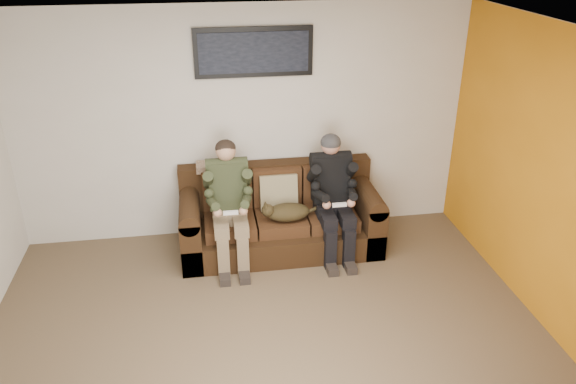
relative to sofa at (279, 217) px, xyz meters
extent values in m
plane|color=brown|center=(-0.33, -1.83, -0.34)|extent=(5.00, 5.00, 0.00)
plane|color=silver|center=(-0.33, -1.83, 2.26)|extent=(5.00, 5.00, 0.00)
plane|color=beige|center=(-0.33, 0.42, 0.96)|extent=(5.00, 0.00, 5.00)
plane|color=beige|center=(2.17, -1.83, 0.96)|extent=(0.00, 4.50, 4.50)
plane|color=#C27513|center=(2.16, -1.83, 0.96)|extent=(0.00, 4.50, 4.50)
cube|color=black|center=(0.00, -0.08, -0.19)|extent=(2.17, 0.94, 0.30)
cube|color=black|center=(0.00, 0.29, 0.26)|extent=(2.17, 0.20, 0.59)
cube|color=black|center=(-0.98, -0.08, -0.04)|extent=(0.22, 0.94, 0.59)
cube|color=black|center=(0.98, -0.08, -0.04)|extent=(0.22, 0.94, 0.59)
cylinder|color=black|center=(-0.98, -0.08, 0.26)|extent=(0.22, 0.94, 0.22)
cylinder|color=black|center=(0.98, -0.08, 0.26)|extent=(0.22, 0.94, 0.22)
cube|color=#402513|center=(-0.56, -0.13, 0.03)|extent=(0.54, 0.59, 0.14)
cube|color=#402513|center=(-0.56, 0.15, 0.32)|extent=(0.54, 0.14, 0.43)
cube|color=#402513|center=(0.00, -0.13, 0.03)|extent=(0.54, 0.59, 0.14)
cube|color=#402513|center=(0.00, 0.15, 0.32)|extent=(0.54, 0.14, 0.43)
cube|color=#402513|center=(0.56, -0.13, 0.03)|extent=(0.54, 0.59, 0.14)
cube|color=#402513|center=(0.56, 0.15, 0.32)|extent=(0.54, 0.14, 0.43)
cube|color=#8E815D|center=(0.00, 0.04, 0.30)|extent=(0.41, 0.20, 0.41)
cube|color=tan|center=(-0.66, 0.27, 0.55)|extent=(0.44, 0.22, 0.08)
cube|color=#7D694E|center=(-0.56, -0.16, 0.17)|extent=(0.36, 0.30, 0.14)
cube|color=#2F3620|center=(-0.56, -0.06, 0.47)|extent=(0.40, 0.30, 0.53)
cylinder|color=#2F3620|center=(-0.56, -0.04, 0.68)|extent=(0.44, 0.18, 0.18)
sphere|color=tan|center=(-0.56, -0.02, 0.84)|extent=(0.21, 0.21, 0.21)
cube|color=#7D694E|center=(-0.66, -0.36, 0.16)|extent=(0.15, 0.42, 0.13)
cube|color=#7D694E|center=(-0.46, -0.36, 0.16)|extent=(0.15, 0.42, 0.13)
cube|color=#7D694E|center=(-0.66, -0.56, -0.12)|extent=(0.12, 0.13, 0.43)
cube|color=#7D694E|center=(-0.46, -0.56, -0.12)|extent=(0.12, 0.13, 0.43)
cube|color=black|center=(-0.66, -0.64, -0.30)|extent=(0.11, 0.26, 0.08)
cube|color=black|center=(-0.46, -0.64, -0.30)|extent=(0.11, 0.26, 0.08)
cylinder|color=#2F3620|center=(-0.76, -0.13, 0.57)|extent=(0.11, 0.30, 0.28)
cylinder|color=#2F3620|center=(-0.36, -0.13, 0.57)|extent=(0.11, 0.30, 0.28)
cylinder|color=#2F3620|center=(-0.73, -0.35, 0.41)|extent=(0.14, 0.32, 0.15)
cylinder|color=#2F3620|center=(-0.39, -0.35, 0.41)|extent=(0.14, 0.32, 0.15)
sphere|color=tan|center=(-0.69, -0.47, 0.36)|extent=(0.09, 0.09, 0.09)
sphere|color=tan|center=(-0.43, -0.47, 0.36)|extent=(0.09, 0.09, 0.09)
cube|color=white|center=(-0.56, -0.49, 0.36)|extent=(0.15, 0.04, 0.03)
ellipsoid|color=black|center=(-0.56, 0.00, 0.87)|extent=(0.22, 0.22, 0.17)
cube|color=black|center=(0.56, -0.16, 0.17)|extent=(0.36, 0.30, 0.14)
cube|color=black|center=(0.56, -0.06, 0.47)|extent=(0.40, 0.30, 0.53)
cylinder|color=black|center=(0.56, -0.04, 0.68)|extent=(0.44, 0.18, 0.18)
sphere|color=#B07762|center=(0.56, -0.02, 0.84)|extent=(0.21, 0.21, 0.21)
cube|color=black|center=(0.46, -0.36, 0.16)|extent=(0.15, 0.42, 0.13)
cube|color=black|center=(0.66, -0.36, 0.16)|extent=(0.15, 0.42, 0.13)
cube|color=black|center=(0.46, -0.56, -0.12)|extent=(0.12, 0.13, 0.43)
cube|color=black|center=(0.66, -0.56, -0.12)|extent=(0.12, 0.13, 0.43)
cube|color=black|center=(0.46, -0.64, -0.30)|extent=(0.11, 0.26, 0.08)
cube|color=black|center=(0.66, -0.64, -0.30)|extent=(0.11, 0.26, 0.08)
cylinder|color=black|center=(0.36, -0.13, 0.57)|extent=(0.11, 0.30, 0.28)
cylinder|color=black|center=(0.76, -0.13, 0.57)|extent=(0.11, 0.30, 0.28)
cylinder|color=black|center=(0.39, -0.35, 0.41)|extent=(0.14, 0.32, 0.15)
cylinder|color=black|center=(0.73, -0.35, 0.41)|extent=(0.14, 0.32, 0.15)
sphere|color=#B07762|center=(0.43, -0.47, 0.36)|extent=(0.09, 0.09, 0.09)
sphere|color=#B07762|center=(0.69, -0.47, 0.36)|extent=(0.09, 0.09, 0.09)
cube|color=white|center=(0.56, -0.49, 0.36)|extent=(0.15, 0.04, 0.03)
ellipsoid|color=black|center=(0.56, -0.02, 0.87)|extent=(0.22, 0.22, 0.19)
ellipsoid|color=#413419|center=(0.06, -0.26, 0.19)|extent=(0.47, 0.26, 0.19)
sphere|color=#413419|center=(-0.16, -0.29, 0.25)|extent=(0.14, 0.14, 0.14)
cone|color=#413419|center=(-0.18, -0.32, 0.32)|extent=(0.04, 0.04, 0.04)
cone|color=#413419|center=(-0.18, -0.25, 0.32)|extent=(0.04, 0.04, 0.04)
cylinder|color=#413419|center=(0.30, -0.21, 0.16)|extent=(0.26, 0.13, 0.08)
cube|color=black|center=(-0.20, 0.39, 1.76)|extent=(1.25, 0.04, 0.52)
cube|color=black|center=(-0.20, 0.37, 1.76)|extent=(1.15, 0.01, 0.42)
camera|label=1|loc=(-0.78, -5.49, 2.98)|focal=35.00mm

